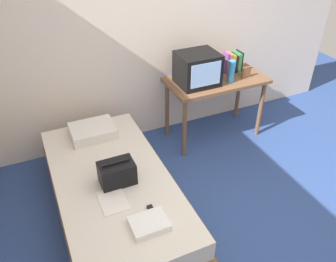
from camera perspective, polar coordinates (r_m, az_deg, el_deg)
ground_plane at (r=3.25m, az=11.59°, el=-17.56°), size 8.00×8.00×0.00m
wall_back at (r=3.98m, az=-2.89°, el=16.40°), size 5.20×0.10×2.60m
bed at (r=3.25m, az=-8.89°, el=-10.83°), size 1.00×2.00×0.48m
desk at (r=4.11m, az=7.90°, el=7.31°), size 1.16×0.60×0.78m
tv at (r=3.85m, az=4.91°, el=10.24°), size 0.44×0.39×0.36m
water_bottle at (r=3.98m, az=10.44°, el=9.72°), size 0.08×0.08×0.25m
book_row at (r=4.25m, az=10.60°, el=11.18°), size 0.21×0.16×0.25m
picture_frame at (r=4.13m, az=12.84°, el=9.48°), size 0.11×0.02×0.13m
pillow at (r=3.60m, az=-12.37°, el=0.00°), size 0.44×0.35×0.11m
handbag at (r=2.97m, az=-8.47°, el=-6.89°), size 0.30×0.20×0.22m
magazine at (r=2.88m, az=-9.15°, el=-11.31°), size 0.21×0.29×0.01m
remote_dark at (r=2.75m, az=-2.57°, el=-13.36°), size 0.04×0.16×0.02m
folded_towel at (r=2.65m, az=-3.16°, el=-15.10°), size 0.28×0.22×0.05m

